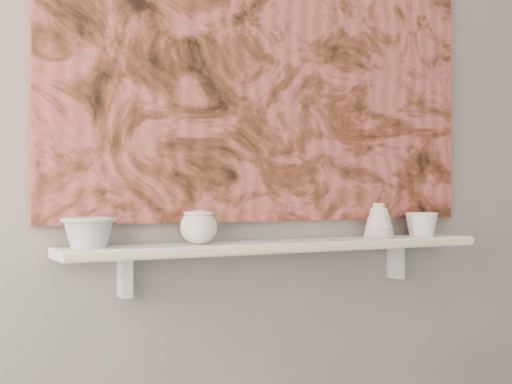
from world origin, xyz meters
TOP-DOWN VIEW (x-y plane):
  - wall_back at (0.00, 1.60)m, footprint 3.60×0.00m
  - shelf at (0.00, 1.51)m, footprint 1.40×0.18m
  - shelf_stripe at (0.00, 1.41)m, footprint 1.40×0.01m
  - bracket_left at (-0.49, 1.57)m, footprint 0.03×0.06m
  - bracket_right at (0.49, 1.57)m, footprint 0.03×0.06m
  - painting at (0.00, 1.59)m, footprint 1.50×0.02m
  - house_motif at (0.45, 1.57)m, footprint 0.09×0.00m
  - bowl_grey at (-0.61, 1.51)m, footprint 0.19×0.19m
  - cup_cream at (-0.29, 1.51)m, footprint 0.11×0.11m
  - bell_vessel at (0.37, 1.51)m, footprint 0.12×0.12m
  - bowl_white at (0.55, 1.51)m, footprint 0.14×0.14m

SIDE VIEW (x-z plane):
  - bracket_left at x=-0.49m, z-range 0.78..0.90m
  - bracket_right at x=0.49m, z-range 0.78..0.90m
  - shelf at x=0.00m, z-range 0.90..0.93m
  - shelf_stripe at x=0.00m, z-range 0.91..0.92m
  - bowl_white at x=0.55m, z-range 0.93..1.01m
  - bowl_grey at x=-0.61m, z-range 0.93..1.02m
  - cup_cream at x=-0.29m, z-range 0.93..1.03m
  - bell_vessel at x=0.37m, z-range 0.93..1.05m
  - house_motif at x=0.45m, z-range 1.19..1.27m
  - wall_back at x=0.00m, z-range -0.45..3.15m
  - painting at x=0.00m, z-range 0.99..2.09m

